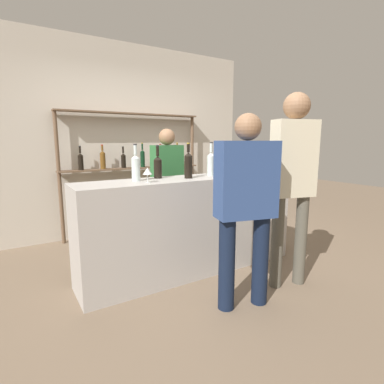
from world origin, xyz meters
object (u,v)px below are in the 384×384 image
object	(u,v)px
counter_bottle_4	(158,166)
ice_bucket	(227,165)
counter_bottle_3	(188,164)
counter_bottle_0	(136,167)
customer_right	(293,173)
customer_center	(246,199)
counter_bottle_1	(211,163)
wine_glass	(147,171)
counter_bottle_5	(219,163)
server_behind_counter	(167,179)
counter_bottle_2	(243,163)

from	to	relation	value
counter_bottle_4	ice_bucket	world-z (taller)	counter_bottle_4
counter_bottle_3	counter_bottle_0	bearing A→B (deg)	171.80
customer_right	customer_center	world-z (taller)	customer_right
ice_bucket	counter_bottle_1	bearing A→B (deg)	166.33
customer_right	customer_center	size ratio (longest dim) A/B	1.13
customer_right	wine_glass	bearing A→B (deg)	76.45
wine_glass	customer_center	bearing A→B (deg)	-53.15
counter_bottle_5	wine_glass	bearing A→B (deg)	-177.53
wine_glass	server_behind_counter	size ratio (longest dim) A/B	0.09
counter_bottle_2	server_behind_counter	distance (m)	1.01
customer_center	ice_bucket	bearing A→B (deg)	-14.03
ice_bucket	server_behind_counter	size ratio (longest dim) A/B	0.15
ice_bucket	customer_right	world-z (taller)	customer_right
counter_bottle_5	server_behind_counter	bearing A→B (deg)	103.40
counter_bottle_4	ice_bucket	xyz separation A→B (m)	(0.78, -0.13, -0.02)
ice_bucket	counter_bottle_2	bearing A→B (deg)	-36.15
counter_bottle_4	server_behind_counter	bearing A→B (deg)	55.47
counter_bottle_4	wine_glass	world-z (taller)	counter_bottle_4
customer_right	counter_bottle_0	bearing A→B (deg)	72.00
server_behind_counter	customer_center	size ratio (longest dim) A/B	0.96
counter_bottle_2	server_behind_counter	size ratio (longest dim) A/B	0.22
counter_bottle_2	counter_bottle_4	world-z (taller)	counter_bottle_2
counter_bottle_5	wine_glass	xyz separation A→B (m)	(-0.84, -0.04, -0.04)
counter_bottle_2	ice_bucket	size ratio (longest dim) A/B	1.52
counter_bottle_1	wine_glass	size ratio (longest dim) A/B	2.64
counter_bottle_5	customer_center	world-z (taller)	customer_center
counter_bottle_4	server_behind_counter	xyz separation A→B (m)	(0.42, 0.61, -0.23)
wine_glass	counter_bottle_0	bearing A→B (deg)	107.09
counter_bottle_0	counter_bottle_3	bearing A→B (deg)	-8.20
ice_bucket	server_behind_counter	distance (m)	0.85
wine_glass	customer_center	xyz separation A→B (m)	(0.54, -0.72, -0.19)
counter_bottle_1	customer_center	size ratio (longest dim) A/B	0.23
counter_bottle_2	ice_bucket	distance (m)	0.18
counter_bottle_0	counter_bottle_2	bearing A→B (deg)	-7.06
counter_bottle_4	customer_right	xyz separation A→B (m)	(0.94, -0.91, -0.04)
counter_bottle_0	counter_bottle_3	distance (m)	0.54
counter_bottle_2	counter_bottle_5	xyz separation A→B (m)	(-0.31, 0.03, 0.01)
counter_bottle_3	counter_bottle_5	distance (m)	0.36
counter_bottle_1	customer_center	bearing A→B (deg)	-107.61
counter_bottle_1	counter_bottle_4	size ratio (longest dim) A/B	1.08
wine_glass	customer_center	size ratio (longest dim) A/B	0.09
counter_bottle_4	counter_bottle_3	bearing A→B (deg)	-32.01
counter_bottle_5	ice_bucket	bearing A→B (deg)	25.20
counter_bottle_1	ice_bucket	xyz separation A→B (m)	(0.18, -0.04, -0.03)
counter_bottle_3	server_behind_counter	distance (m)	0.83
ice_bucket	customer_center	xyz separation A→B (m)	(-0.46, -0.83, -0.19)
wine_glass	counter_bottle_1	bearing A→B (deg)	10.94
counter_bottle_0	counter_bottle_3	world-z (taller)	counter_bottle_3
wine_glass	counter_bottle_3	bearing A→B (deg)	9.59
counter_bottle_4	counter_bottle_1	bearing A→B (deg)	-8.34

